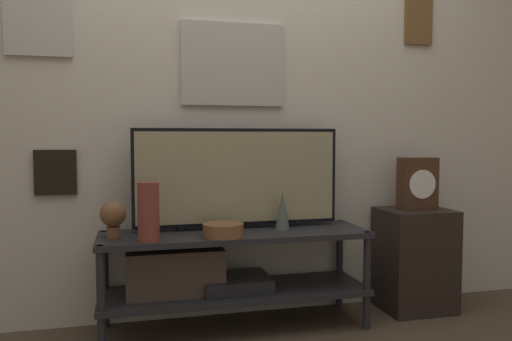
% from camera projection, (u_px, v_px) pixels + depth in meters
% --- Properties ---
extents(wall_back, '(6.40, 0.08, 2.70)m').
position_uv_depth(wall_back, '(224.00, 80.00, 2.85)').
color(wall_back, beige).
rests_on(wall_back, ground_plane).
extents(media_console, '(1.42, 0.42, 0.53)m').
position_uv_depth(media_console, '(214.00, 269.00, 2.64)').
color(media_console, '#232326').
rests_on(media_console, ground_plane).
extents(television, '(1.13, 0.05, 0.55)m').
position_uv_depth(television, '(238.00, 177.00, 2.73)').
color(television, black).
rests_on(television, media_console).
extents(vase_slim_bronze, '(0.08, 0.08, 0.22)m').
position_uv_depth(vase_slim_bronze, '(282.00, 210.00, 2.71)').
color(vase_slim_bronze, '#4C5647').
rests_on(vase_slim_bronze, media_console).
extents(vase_tall_ceramic, '(0.10, 0.10, 0.29)m').
position_uv_depth(vase_tall_ceramic, '(149.00, 212.00, 2.39)').
color(vase_tall_ceramic, brown).
rests_on(vase_tall_ceramic, media_console).
extents(vase_wide_bowl, '(0.21, 0.21, 0.07)m').
position_uv_depth(vase_wide_bowl, '(223.00, 230.00, 2.52)').
color(vase_wide_bowl, brown).
rests_on(vase_wide_bowl, media_console).
extents(decorative_bust, '(0.13, 0.13, 0.19)m').
position_uv_depth(decorative_bust, '(113.00, 216.00, 2.48)').
color(decorative_bust, brown).
rests_on(decorative_bust, media_console).
extents(side_table, '(0.40, 0.34, 0.60)m').
position_uv_depth(side_table, '(415.00, 259.00, 2.97)').
color(side_table, black).
rests_on(side_table, ground_plane).
extents(mantel_clock, '(0.22, 0.11, 0.31)m').
position_uv_depth(mantel_clock, '(418.00, 183.00, 2.95)').
color(mantel_clock, '#422819').
rests_on(mantel_clock, side_table).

